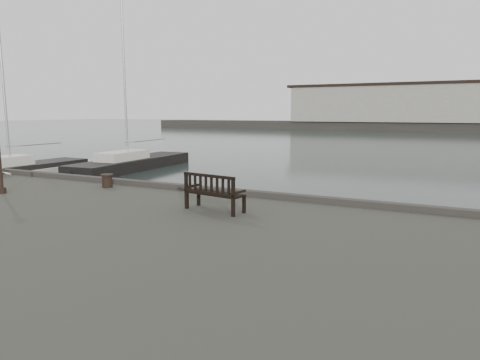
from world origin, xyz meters
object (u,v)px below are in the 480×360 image
at_px(bench, 214,199).
at_px(yacht_c, 133,166).
at_px(yacht_a, 18,173).
at_px(bollard_left, 107,181).

bearing_deg(bench, yacht_c, 145.33).
distance_m(bench, yacht_a, 21.31).
height_order(bollard_left, yacht_c, yacht_c).
distance_m(bench, bollard_left, 5.28).
bearing_deg(bench, bollard_left, 173.18).
height_order(yacht_a, yacht_c, yacht_c).
xyz_separation_m(bollard_left, yacht_c, (-10.25, 13.41, -1.54)).
height_order(bench, yacht_a, yacht_a).
height_order(bench, yacht_c, yacht_c).
distance_m(yacht_a, yacht_c, 7.52).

